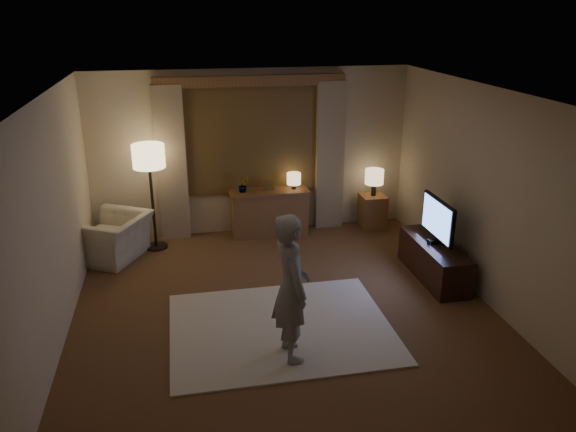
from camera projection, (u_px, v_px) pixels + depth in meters
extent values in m
cube|color=brown|center=(285.00, 313.00, 6.77)|extent=(5.00, 5.50, 0.02)
cube|color=silver|center=(285.00, 93.00, 5.85)|extent=(5.00, 5.50, 0.02)
cube|color=beige|center=(252.00, 153.00, 8.85)|extent=(5.00, 0.02, 2.60)
cube|color=beige|center=(363.00, 349.00, 3.78)|extent=(5.00, 0.02, 2.60)
cube|color=beige|center=(49.00, 227.00, 5.85)|extent=(0.02, 5.50, 2.60)
cube|color=beige|center=(489.00, 197.00, 6.77)|extent=(0.02, 5.50, 2.60)
cube|color=black|center=(252.00, 137.00, 8.73)|extent=(2.00, 0.01, 1.70)
cube|color=brown|center=(252.00, 137.00, 8.72)|extent=(2.08, 0.04, 1.78)
cube|color=tan|center=(172.00, 165.00, 8.55)|extent=(0.45, 0.12, 2.40)
cube|color=tan|center=(330.00, 157.00, 9.01)|extent=(0.45, 0.12, 2.40)
cube|color=brown|center=(251.00, 81.00, 8.37)|extent=(2.90, 0.14, 0.16)
cube|color=beige|center=(281.00, 327.00, 6.43)|extent=(2.50, 2.00, 0.02)
cube|color=brown|center=(269.00, 214.00, 8.98)|extent=(1.20, 0.40, 0.70)
cube|color=brown|center=(269.00, 187.00, 8.82)|extent=(0.16, 0.02, 0.20)
imported|color=#999999|center=(244.00, 185.00, 8.73)|extent=(0.17, 0.13, 0.30)
cylinder|color=black|center=(294.00, 188.00, 8.91)|extent=(0.08, 0.08, 0.12)
cylinder|color=#FED898|center=(294.00, 179.00, 8.86)|extent=(0.22, 0.22, 0.18)
cylinder|color=black|center=(157.00, 246.00, 8.59)|extent=(0.34, 0.34, 0.03)
cylinder|color=black|center=(153.00, 208.00, 8.37)|extent=(0.04, 0.04, 1.28)
cylinder|color=#FED898|center=(148.00, 156.00, 8.09)|extent=(0.47, 0.47, 0.34)
imported|color=beige|center=(113.00, 238.00, 8.12)|extent=(1.23, 1.28, 0.64)
cube|color=brown|center=(372.00, 212.00, 9.28)|extent=(0.40, 0.40, 0.56)
cylinder|color=black|center=(374.00, 190.00, 9.14)|extent=(0.08, 0.08, 0.20)
cylinder|color=#FED898|center=(374.00, 177.00, 9.07)|extent=(0.30, 0.30, 0.24)
cube|color=black|center=(434.00, 260.00, 7.56)|extent=(0.45, 1.40, 0.50)
cube|color=black|center=(436.00, 241.00, 7.46)|extent=(0.21, 0.09, 0.06)
cube|color=black|center=(438.00, 218.00, 7.35)|extent=(0.05, 0.85, 0.52)
cube|color=#5D9AFF|center=(436.00, 219.00, 7.34)|extent=(0.00, 0.79, 0.47)
imported|color=#9C9790|center=(291.00, 287.00, 5.64)|extent=(0.43, 0.61, 1.58)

